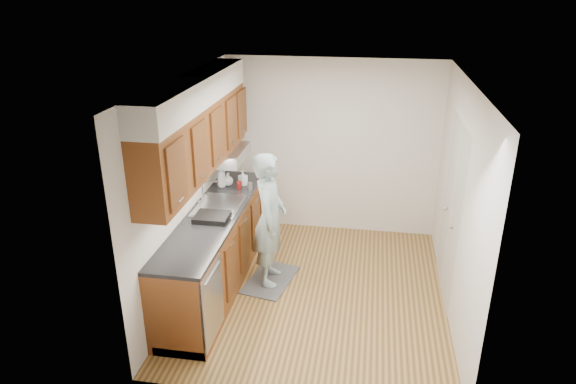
% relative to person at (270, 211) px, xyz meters
% --- Properties ---
extents(floor, '(3.50, 3.50, 0.00)m').
position_rel_person_xyz_m(floor, '(0.57, -0.15, -0.94)').
color(floor, '#A5773E').
rests_on(floor, ground).
extents(ceiling, '(3.50, 3.50, 0.00)m').
position_rel_person_xyz_m(ceiling, '(0.57, -0.15, 1.56)').
color(ceiling, white).
rests_on(ceiling, wall_left).
extents(wall_left, '(0.02, 3.50, 2.50)m').
position_rel_person_xyz_m(wall_left, '(-0.93, -0.15, 0.31)').
color(wall_left, silver).
rests_on(wall_left, floor).
extents(wall_right, '(0.02, 3.50, 2.50)m').
position_rel_person_xyz_m(wall_right, '(2.07, -0.15, 0.31)').
color(wall_right, silver).
rests_on(wall_right, floor).
extents(wall_back, '(3.00, 0.02, 2.50)m').
position_rel_person_xyz_m(wall_back, '(0.57, 1.60, 0.31)').
color(wall_back, silver).
rests_on(wall_back, floor).
extents(counter, '(0.64, 2.80, 1.30)m').
position_rel_person_xyz_m(counter, '(-0.62, -0.15, -0.45)').
color(counter, brown).
rests_on(counter, floor).
extents(upper_cabinets, '(0.47, 2.80, 1.21)m').
position_rel_person_xyz_m(upper_cabinets, '(-0.76, -0.11, 1.01)').
color(upper_cabinets, brown).
rests_on(upper_cabinets, wall_left).
extents(closet_door, '(0.02, 1.22, 2.05)m').
position_rel_person_xyz_m(closet_door, '(2.06, 0.15, 0.08)').
color(closet_door, silver).
rests_on(closet_door, wall_right).
extents(floor_mat, '(0.64, 0.91, 0.02)m').
position_rel_person_xyz_m(floor_mat, '(0.00, -0.00, -0.93)').
color(floor_mat, slate).
rests_on(floor_mat, floor).
extents(person, '(0.49, 0.69, 1.85)m').
position_rel_person_xyz_m(person, '(0.00, 0.00, 0.00)').
color(person, '#8DA8AC').
rests_on(person, floor_mat).
extents(soap_bottle_a, '(0.13, 0.13, 0.29)m').
position_rel_person_xyz_m(soap_bottle_a, '(-0.77, 0.66, 0.15)').
color(soap_bottle_a, silver).
rests_on(soap_bottle_a, counter).
extents(soap_bottle_b, '(0.12, 0.13, 0.20)m').
position_rel_person_xyz_m(soap_bottle_b, '(-0.51, 0.76, 0.10)').
color(soap_bottle_b, silver).
rests_on(soap_bottle_b, counter).
extents(soap_bottle_c, '(0.19, 0.19, 0.17)m').
position_rel_person_xyz_m(soap_bottle_c, '(-0.70, 0.72, 0.09)').
color(soap_bottle_c, silver).
rests_on(soap_bottle_c, counter).
extents(soda_can, '(0.08, 0.08, 0.11)m').
position_rel_person_xyz_m(soda_can, '(-0.52, 0.60, 0.05)').
color(soda_can, '#A5211C').
rests_on(soda_can, counter).
extents(steel_can, '(0.07, 0.07, 0.11)m').
position_rel_person_xyz_m(steel_can, '(-0.38, 0.58, 0.05)').
color(steel_can, '#A5A5AA').
rests_on(steel_can, counter).
extents(dish_rack, '(0.38, 0.33, 0.06)m').
position_rel_person_xyz_m(dish_rack, '(-0.59, -0.33, 0.03)').
color(dish_rack, black).
rests_on(dish_rack, counter).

